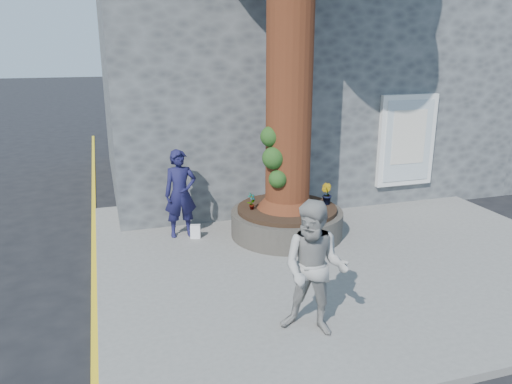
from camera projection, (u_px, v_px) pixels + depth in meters
name	position (u px, v px, depth m)	size (l,w,h in m)	color
ground	(284.00, 288.00, 8.38)	(120.00, 120.00, 0.00)	black
pavement	(338.00, 251.00, 9.71)	(9.00, 8.00, 0.12)	slate
yellow_line	(94.00, 287.00, 8.42)	(0.10, 30.00, 0.01)	yellow
stone_shop	(280.00, 71.00, 14.78)	(10.30, 8.30, 6.30)	#444749
neighbour_shop	(498.00, 72.00, 17.13)	(6.00, 8.00, 6.00)	#444749
planter	(287.00, 221.00, 10.32)	(2.30, 2.30, 0.60)	black
man	(180.00, 194.00, 10.10)	(0.66, 0.43, 1.81)	#17163E
woman	(315.00, 269.00, 6.63)	(0.92, 0.71, 1.88)	#999793
shopping_bag	(195.00, 231.00, 10.18)	(0.20, 0.12, 0.28)	white
plant_a	(252.00, 201.00, 10.04)	(0.18, 0.12, 0.34)	gray
plant_b	(326.00, 194.00, 10.38)	(0.24, 0.23, 0.44)	gray
plant_c	(281.00, 203.00, 9.97)	(0.19, 0.19, 0.33)	gray
plant_d	(302.00, 186.00, 11.16)	(0.30, 0.26, 0.33)	gray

